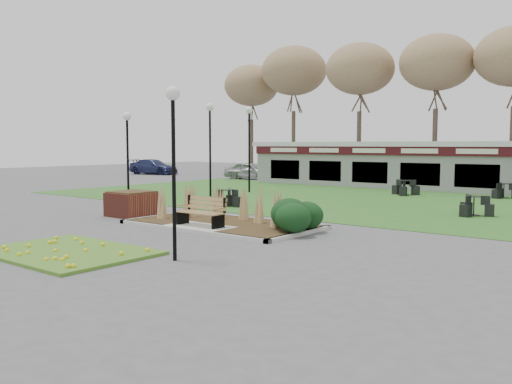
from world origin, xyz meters
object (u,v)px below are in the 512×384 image
Objects in this scene: car_black at (320,168)px; car_blue at (154,167)px; lamp_post_far_left at (249,130)px; bistro_set_c at (474,209)px; car_silver at (250,171)px; bistro_set_a at (228,201)px; lamp_post_near_right at (173,134)px; park_bench at (202,211)px; lamp_post_near_left at (127,139)px; brick_planter at (132,204)px; lamp_post_mid_left at (210,129)px; bistro_set_b at (405,190)px; food_pavilion at (429,165)px; bistro_set_d at (504,193)px.

car_black is 0.96× the size of car_blue.
bistro_set_c is at bearing -11.71° from lamp_post_far_left.
car_silver is at bearing -100.93° from car_blue.
bistro_set_c reaches higher than bistro_set_a.
lamp_post_far_left is 1.21× the size of car_silver.
lamp_post_far_left is at bearing 123.34° from lamp_post_near_right.
bistro_set_a is at bearing 123.62° from park_bench.
lamp_post_near_left is at bearing -147.85° from bistro_set_c.
bistro_set_c is 23.81m from car_silver.
bistro_set_a is at bearing 79.96° from brick_planter.
car_black reaches higher than car_blue.
brick_planter is 0.37× the size of lamp_post_near_right.
bistro_set_c is (9.42, 3.36, 0.01)m from bistro_set_a.
lamp_post_near_right is at bearing -162.85° from car_black.
park_bench is 6.47m from bistro_set_a.
car_black is (-4.63, 18.55, -2.77)m from lamp_post_mid_left.
lamp_post_near_right is at bearing -55.43° from bistro_set_a.
car_silver is (-20.56, 12.01, 0.41)m from bistro_set_c.
brick_planter is 15.27m from bistro_set_b.
car_silver is (-14.71, 1.04, -0.79)m from food_pavilion.
park_bench is at bearing -56.38° from bistro_set_a.
food_pavilion is 11.20m from lamp_post_far_left.
car_blue is (-22.42, 15.37, 0.43)m from bistro_set_a.
food_pavilion is 5.17× the size of car_blue.
bistro_set_d reaches higher than bistro_set_a.
lamp_post_far_left is 3.50× the size of bistro_set_d.
bistro_set_d is at bearing -129.10° from car_black.
bistro_set_a is at bearing 124.57° from lamp_post_near_right.
lamp_post_near_left is (-5.59, 1.55, 2.33)m from park_bench.
car_black is at bearing 134.58° from bistro_set_c.
brick_planter is 18.55m from bistro_set_d.
food_pavilion is at bearing -129.05° from car_black.
lamp_post_near_right is 0.89× the size of car_black.
bistro_set_a is 0.30× the size of car_black.
lamp_post_near_left reaches higher than brick_planter.
lamp_post_near_left is 0.84× the size of car_blue.
park_bench is at bearing -15.53° from lamp_post_near_left.
lamp_post_near_left reaches higher than bistro_set_a.
lamp_post_far_left is 1.02× the size of car_blue.
bistro_set_c is (5.84, -10.97, -1.21)m from food_pavilion.
bistro_set_a is (3.69, -2.82, -3.26)m from lamp_post_mid_left.
lamp_post_mid_left is at bearing -137.37° from bistro_set_b.
car_blue is at bearing 141.41° from park_bench.
lamp_post_far_left is at bearing -153.81° from bistro_set_b.
food_pavilion is 19.06m from lamp_post_near_left.
food_pavilion reaches higher than brick_planter.
lamp_post_near_right is 37.81m from car_blue.
bistro_set_b is at bearing -161.89° from bistro_set_d.
food_pavilion is 6.14× the size of lamp_post_near_left.
lamp_post_near_left is at bearing -117.74° from bistro_set_a.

